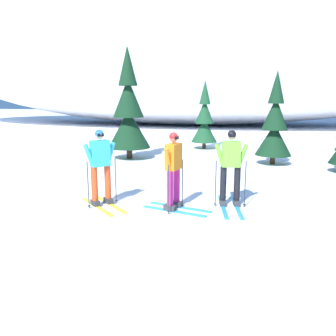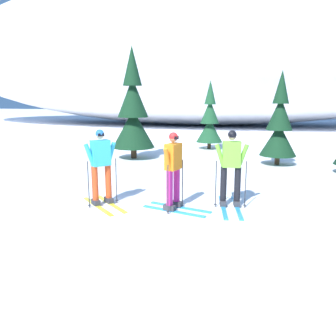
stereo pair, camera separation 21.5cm
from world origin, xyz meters
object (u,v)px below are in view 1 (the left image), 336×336
(pine_tree_center_left, at_px, (204,121))
(pine_tree_far_left, at_px, (129,113))
(skier_lime_jacket, at_px, (231,167))
(skier_orange_jacket, at_px, (174,169))
(pine_tree_center, at_px, (275,126))
(skier_cyan_jacket, at_px, (101,166))

(pine_tree_center_left, bearing_deg, pine_tree_far_left, -128.56)
(skier_lime_jacket, distance_m, pine_tree_far_left, 7.39)
(skier_orange_jacket, distance_m, pine_tree_center_left, 9.91)
(pine_tree_center_left, bearing_deg, skier_orange_jacket, -88.07)
(skier_lime_jacket, bearing_deg, pine_tree_center, 75.74)
(skier_orange_jacket, distance_m, skier_cyan_jacket, 1.77)
(skier_orange_jacket, bearing_deg, pine_tree_center, 66.44)
(pine_tree_far_left, bearing_deg, pine_tree_center, -0.79)
(skier_lime_jacket, relative_size, pine_tree_far_left, 0.40)
(pine_tree_center_left, bearing_deg, skier_cyan_jacket, -98.20)
(skier_orange_jacket, relative_size, pine_tree_far_left, 0.39)
(skier_lime_jacket, height_order, pine_tree_far_left, pine_tree_far_left)
(skier_cyan_jacket, bearing_deg, pine_tree_center_left, 81.80)
(skier_lime_jacket, height_order, pine_tree_center_left, pine_tree_center_left)
(pine_tree_center_left, bearing_deg, pine_tree_center, -49.67)
(pine_tree_far_left, height_order, pine_tree_center_left, pine_tree_far_left)
(pine_tree_center, bearing_deg, pine_tree_center_left, 130.33)
(pine_tree_center_left, height_order, pine_tree_center, pine_tree_center)
(pine_tree_center_left, xyz_separation_m, pine_tree_center, (3.07, -3.62, 0.08))
(pine_tree_far_left, bearing_deg, skier_orange_jacket, -63.63)
(pine_tree_center, bearing_deg, skier_orange_jacket, -113.56)
(pine_tree_far_left, bearing_deg, skier_cyan_jacket, -77.79)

